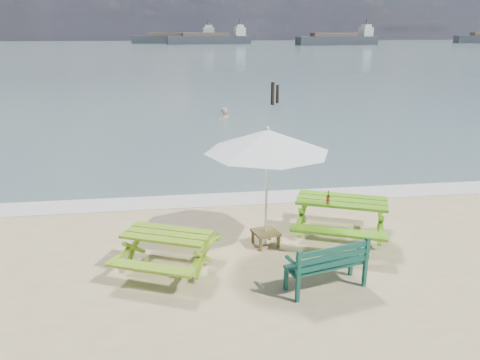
{
  "coord_description": "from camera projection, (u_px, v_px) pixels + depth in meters",
  "views": [
    {
      "loc": [
        -1.57,
        -5.91,
        3.91
      ],
      "look_at": [
        -0.33,
        3.0,
        1.0
      ],
      "focal_mm": 35.0,
      "sensor_mm": 36.0,
      "label": 1
    }
  ],
  "objects": [
    {
      "name": "sea",
      "position": [
        181.0,
        51.0,
        87.06
      ],
      "size": [
        300.0,
        300.0,
        0.0
      ],
      "primitive_type": "plane",
      "color": "slate",
      "rests_on": "ground"
    },
    {
      "name": "foam_strip",
      "position": [
        244.0,
        198.0,
        11.31
      ],
      "size": [
        22.0,
        0.9,
        0.01
      ],
      "primitive_type": "cube",
      "color": "silver",
      "rests_on": "ground"
    },
    {
      "name": "picnic_table_left",
      "position": [
        168.0,
        252.0,
        7.86
      ],
      "size": [
        1.95,
        2.03,
        0.69
      ],
      "color": "#709A17",
      "rests_on": "ground"
    },
    {
      "name": "picnic_table_right",
      "position": [
        341.0,
        220.0,
        9.06
      ],
      "size": [
        2.29,
        2.39,
        0.81
      ],
      "color": "#5DA118",
      "rests_on": "ground"
    },
    {
      "name": "park_bench",
      "position": [
        326.0,
        274.0,
        7.34
      ],
      "size": [
        1.36,
        0.74,
        0.8
      ],
      "color": "#0F4033",
      "rests_on": "ground"
    },
    {
      "name": "side_table",
      "position": [
        265.0,
        238.0,
        8.82
      ],
      "size": [
        0.55,
        0.55,
        0.29
      ],
      "color": "brown",
      "rests_on": "ground"
    },
    {
      "name": "patio_umbrella",
      "position": [
        267.0,
        141.0,
        8.24
      ],
      "size": [
        2.74,
        2.74,
        2.23
      ],
      "color": "silver",
      "rests_on": "ground"
    },
    {
      "name": "beer_bottle",
      "position": [
        328.0,
        200.0,
        8.68
      ],
      "size": [
        0.06,
        0.06,
        0.25
      ],
      "color": "#8F5714",
      "rests_on": "picnic_table_right"
    },
    {
      "name": "swimmer",
      "position": [
        224.0,
        127.0,
        21.73
      ],
      "size": [
        0.76,
        0.62,
        1.79
      ],
      "color": "tan",
      "rests_on": "ground"
    },
    {
      "name": "mooring_pilings",
      "position": [
        275.0,
        96.0,
        25.39
      ],
      "size": [
        0.58,
        0.78,
        1.41
      ],
      "color": "black",
      "rests_on": "ground"
    },
    {
      "name": "cargo_ships",
      "position": [
        369.0,
        39.0,
        126.97
      ],
      "size": [
        131.96,
        26.95,
        4.4
      ],
      "color": "#33363D",
      "rests_on": "ground"
    }
  ]
}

